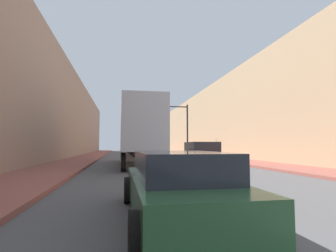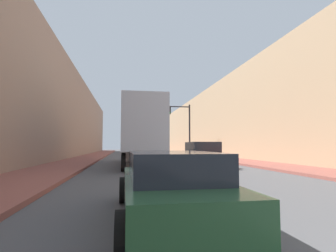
{
  "view_description": "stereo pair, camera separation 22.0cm",
  "coord_description": "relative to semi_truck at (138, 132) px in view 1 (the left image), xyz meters",
  "views": [
    {
      "loc": [
        -3.23,
        0.23,
        1.44
      ],
      "look_at": [
        -0.58,
        14.72,
        2.53
      ],
      "focal_mm": 28.0,
      "sensor_mm": 36.0,
      "label": 1
    },
    {
      "loc": [
        -3.01,
        0.2,
        1.44
      ],
      "look_at": [
        -0.58,
        14.72,
        2.53
      ],
      "focal_mm": 28.0,
      "sensor_mm": 36.0,
      "label": 2
    }
  ],
  "objects": [
    {
      "name": "building_left",
      "position": [
        -9.62,
        10.22,
        2.73
      ],
      "size": [
        6.0,
        80.0,
        10.25
      ],
      "color": "#997A66",
      "rests_on": "ground"
    },
    {
      "name": "semi_truck",
      "position": [
        0.0,
        0.0,
        0.0
      ],
      "size": [
        2.53,
        12.47,
        4.29
      ],
      "color": "#B2B7C1",
      "rests_on": "ground"
    },
    {
      "name": "sidewalk_right",
      "position": [
        8.84,
        10.22,
        -2.32
      ],
      "size": [
        3.26,
        80.0,
        0.15
      ],
      "color": "brown",
      "rests_on": "ground"
    },
    {
      "name": "sedan_car",
      "position": [
        -0.21,
        -14.52,
        -1.76
      ],
      "size": [
        1.97,
        4.74,
        1.32
      ],
      "color": "#234C2D",
      "rests_on": "ground"
    },
    {
      "name": "sidewalk_left",
      "position": [
        -4.99,
        10.22,
        -2.32
      ],
      "size": [
        3.26,
        80.0,
        0.15
      ],
      "color": "brown",
      "rests_on": "ground"
    },
    {
      "name": "building_right",
      "position": [
        13.47,
        10.22,
        2.36
      ],
      "size": [
        6.0,
        80.0,
        9.51
      ],
      "color": "tan",
      "rests_on": "ground"
    },
    {
      "name": "suv_car",
      "position": [
        4.02,
        -2.68,
        -1.62
      ],
      "size": [
        2.24,
        4.6,
        1.66
      ],
      "color": "maroon",
      "rests_on": "ground"
    },
    {
      "name": "traffic_signal_gantry",
      "position": [
        5.17,
        12.51,
        2.24
      ],
      "size": [
        7.83,
        0.35,
        6.62
      ],
      "color": "black",
      "rests_on": "ground"
    }
  ]
}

